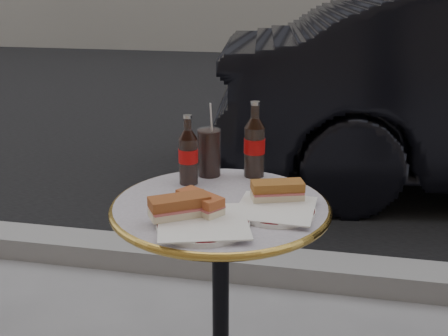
% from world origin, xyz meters
% --- Properties ---
extents(asphalt_road, '(40.00, 8.00, 0.00)m').
position_xyz_m(asphalt_road, '(0.00, 5.00, 0.00)').
color(asphalt_road, black).
rests_on(asphalt_road, ground).
extents(curb, '(40.00, 0.20, 0.12)m').
position_xyz_m(curb, '(0.00, 0.90, 0.05)').
color(curb, gray).
rests_on(curb, ground).
extents(bistro_table, '(0.62, 0.62, 0.73)m').
position_xyz_m(bistro_table, '(0.00, 0.00, 0.37)').
color(bistro_table, '#BAB2C4').
rests_on(bistro_table, ground).
extents(plate_left, '(0.26, 0.26, 0.01)m').
position_xyz_m(plate_left, '(-0.01, -0.17, 0.74)').
color(plate_left, white).
rests_on(plate_left, bistro_table).
extents(plate_right, '(0.26, 0.26, 0.01)m').
position_xyz_m(plate_right, '(0.16, -0.04, 0.74)').
color(plate_right, white).
rests_on(plate_right, bistro_table).
extents(sandwich_left_a, '(0.17, 0.14, 0.05)m').
position_xyz_m(sandwich_left_a, '(-0.08, -0.15, 0.77)').
color(sandwich_left_a, brown).
rests_on(sandwich_left_a, plate_left).
extents(sandwich_left_b, '(0.15, 0.13, 0.05)m').
position_xyz_m(sandwich_left_b, '(-0.03, -0.10, 0.77)').
color(sandwich_left_b, '#A7512A').
rests_on(sandwich_left_b, plate_left).
extents(sandwich_right, '(0.16, 0.11, 0.05)m').
position_xyz_m(sandwich_right, '(0.16, 0.03, 0.77)').
color(sandwich_right, '#955A25').
rests_on(sandwich_right, plate_right).
extents(cola_bottle_left, '(0.08, 0.08, 0.22)m').
position_xyz_m(cola_bottle_left, '(-0.13, 0.14, 0.84)').
color(cola_bottle_left, black).
rests_on(cola_bottle_left, bistro_table).
extents(cola_bottle_right, '(0.07, 0.07, 0.24)m').
position_xyz_m(cola_bottle_right, '(0.06, 0.25, 0.85)').
color(cola_bottle_right, black).
rests_on(cola_bottle_right, bistro_table).
extents(cola_glass, '(0.10, 0.10, 0.15)m').
position_xyz_m(cola_glass, '(-0.08, 0.22, 0.81)').
color(cola_glass, black).
rests_on(cola_glass, bistro_table).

